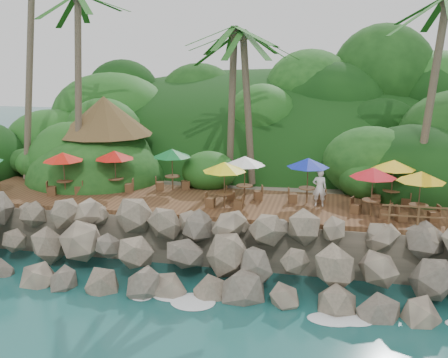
# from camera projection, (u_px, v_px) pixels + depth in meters

# --- Properties ---
(ground) EXTENTS (140.00, 140.00, 0.00)m
(ground) POSITION_uv_depth(u_px,v_px,m) (190.00, 303.00, 18.74)
(ground) COLOR #19514F
(ground) RESTS_ON ground
(land_base) EXTENTS (32.00, 25.20, 2.10)m
(land_base) POSITION_uv_depth(u_px,v_px,m) (256.00, 179.00, 33.68)
(land_base) COLOR gray
(land_base) RESTS_ON ground
(jungle_hill) EXTENTS (44.80, 28.00, 15.40)m
(jungle_hill) POSITION_uv_depth(u_px,v_px,m) (270.00, 171.00, 41.05)
(jungle_hill) COLOR #143811
(jungle_hill) RESTS_ON ground
(seawall) EXTENTS (29.00, 4.00, 2.30)m
(seawall) POSITION_uv_depth(u_px,v_px,m) (203.00, 255.00, 20.37)
(seawall) COLOR gray
(seawall) RESTS_ON ground
(terrace) EXTENTS (26.00, 5.00, 0.20)m
(terrace) POSITION_uv_depth(u_px,v_px,m) (224.00, 203.00, 23.92)
(terrace) COLOR brown
(terrace) RESTS_ON land_base
(jungle_foliage) EXTENTS (44.00, 16.00, 12.00)m
(jungle_foliage) POSITION_uv_depth(u_px,v_px,m) (253.00, 198.00, 32.98)
(jungle_foliage) COLOR #143811
(jungle_foliage) RESTS_ON ground
(foam_line) EXTENTS (25.20, 0.80, 0.06)m
(foam_line) POSITION_uv_depth(u_px,v_px,m) (192.00, 299.00, 19.01)
(foam_line) COLOR white
(foam_line) RESTS_ON ground
(palms) EXTENTS (32.53, 7.02, 12.99)m
(palms) POSITION_uv_depth(u_px,v_px,m) (250.00, 5.00, 24.34)
(palms) COLOR brown
(palms) RESTS_ON ground
(palapa) EXTENTS (5.43, 5.43, 4.60)m
(palapa) POSITION_uv_depth(u_px,v_px,m) (104.00, 116.00, 28.37)
(palapa) COLOR brown
(palapa) RESTS_ON ground
(dining_clusters) EXTENTS (25.59, 5.19, 2.16)m
(dining_clusters) POSITION_uv_depth(u_px,v_px,m) (244.00, 167.00, 23.05)
(dining_clusters) COLOR brown
(dining_clusters) RESTS_ON terrace
(waiter) EXTENTS (0.67, 0.47, 1.75)m
(waiter) POSITION_uv_depth(u_px,v_px,m) (319.00, 188.00, 22.90)
(waiter) COLOR white
(waiter) RESTS_ON terrace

